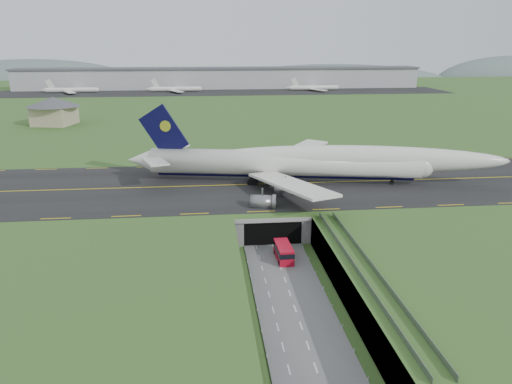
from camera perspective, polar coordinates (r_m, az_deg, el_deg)
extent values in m
plane|color=#386227|center=(96.95, 2.58, -7.96)|extent=(900.00, 900.00, 0.00)
cube|color=gray|center=(95.73, 2.60, -6.33)|extent=(800.00, 800.00, 6.00)
cube|color=slate|center=(90.24, 3.28, -9.89)|extent=(12.00, 75.00, 0.20)
cube|color=black|center=(125.58, 0.41, 0.88)|extent=(800.00, 44.00, 0.18)
cube|color=gray|center=(112.46, 1.20, -1.36)|extent=(16.00, 22.00, 1.00)
cube|color=gray|center=(112.66, -2.35, -2.69)|extent=(2.00, 22.00, 6.00)
cube|color=gray|center=(114.31, 4.68, -2.44)|extent=(2.00, 22.00, 6.00)
cube|color=black|center=(108.78, 1.51, -3.69)|extent=(12.00, 12.00, 5.00)
cube|color=#A8A8A3|center=(102.08, 1.96, -3.24)|extent=(17.00, 0.50, 0.80)
cube|color=#A8A8A3|center=(80.63, 12.46, -9.20)|extent=(3.00, 53.00, 0.50)
cube|color=gray|center=(79.89, 11.53, -8.80)|extent=(0.06, 53.00, 1.00)
cube|color=gray|center=(80.74, 13.44, -8.65)|extent=(0.06, 53.00, 1.00)
cylinder|color=#A8A8A3|center=(65.10, 18.45, -19.74)|extent=(0.90, 0.90, 5.60)
cylinder|color=#A8A8A3|center=(74.22, 14.63, -14.44)|extent=(0.90, 0.90, 5.60)
cylinder|color=#A8A8A3|center=(84.07, 11.80, -10.31)|extent=(0.90, 0.90, 5.60)
cylinder|color=#A8A8A3|center=(94.42, 9.63, -7.04)|extent=(0.90, 0.90, 5.60)
cylinder|color=white|center=(126.33, 3.20, 3.34)|extent=(67.94, 18.93, 6.39)
sphere|color=white|center=(129.97, 18.36, 2.88)|extent=(7.32, 7.32, 6.27)
cone|color=white|center=(132.54, -13.02, 3.57)|extent=(8.00, 7.27, 6.07)
ellipsoid|color=white|center=(126.86, 11.54, 3.75)|extent=(73.28, 19.46, 6.71)
ellipsoid|color=black|center=(129.56, 17.97, 3.24)|extent=(4.92, 3.58, 2.24)
cylinder|color=black|center=(126.94, 3.18, 2.24)|extent=(63.91, 14.66, 2.69)
cube|color=white|center=(142.10, 4.20, 4.43)|extent=(24.84, 27.25, 2.69)
cube|color=white|center=(137.58, -9.74, 4.88)|extent=(10.39, 11.39, 1.02)
cube|color=white|center=(111.09, 3.97, 0.89)|extent=(16.48, 30.57, 2.69)
cube|color=white|center=(123.49, -11.44, 3.42)|extent=(7.56, 11.84, 1.02)
cube|color=black|center=(129.23, -10.47, 6.79)|extent=(12.60, 2.96, 14.14)
cylinder|color=yellow|center=(128.85, -10.29, 7.44)|extent=(2.88, 1.21, 2.80)
cylinder|color=slate|center=(136.51, 3.60, 2.59)|extent=(5.72, 4.21, 3.30)
cylinder|color=slate|center=(146.85, 1.85, 3.64)|extent=(5.72, 4.21, 3.30)
cylinder|color=slate|center=(118.21, 3.38, 0.33)|extent=(5.72, 4.21, 3.30)
cylinder|color=slate|center=(108.41, 0.73, -1.19)|extent=(5.72, 4.21, 3.30)
cylinder|color=black|center=(129.63, 15.26, 1.08)|extent=(1.17, 0.70, 1.10)
cube|color=black|center=(127.60, 1.15, 1.51)|extent=(7.19, 7.99, 1.40)
cube|color=red|center=(97.07, 3.18, -6.86)|extent=(2.98, 7.46, 2.95)
cube|color=black|center=(96.83, 3.18, -6.54)|extent=(3.04, 7.56, 0.98)
cube|color=black|center=(97.57, 3.16, -7.52)|extent=(2.77, 6.96, 0.49)
cylinder|color=black|center=(95.12, 2.68, -8.12)|extent=(0.37, 0.90, 0.88)
cylinder|color=black|center=(99.52, 2.17, -6.93)|extent=(0.37, 0.90, 0.88)
cylinder|color=black|center=(95.58, 4.20, -8.02)|extent=(0.37, 0.90, 0.88)
cylinder|color=black|center=(99.96, 3.62, -6.85)|extent=(0.37, 0.90, 0.88)
cube|color=tan|center=(232.81, -22.04, 8.09)|extent=(17.86, 17.86, 7.96)
cone|color=#4C4C51|center=(232.10, -22.20, 9.54)|extent=(26.19, 26.19, 3.98)
cube|color=#B2B2B2|center=(388.15, -4.04, 12.83)|extent=(300.00, 22.00, 15.00)
cube|color=#4C4C51|center=(387.70, -4.06, 13.94)|extent=(302.00, 24.00, 1.20)
cube|color=black|center=(358.88, -3.84, 11.33)|extent=(320.00, 50.00, 0.08)
cylinder|color=white|center=(374.66, -20.35, 10.88)|extent=(34.00, 3.20, 3.20)
cylinder|color=white|center=(363.96, -9.20, 11.55)|extent=(34.00, 3.20, 3.20)
cylinder|color=white|center=(372.09, 6.62, 11.77)|extent=(34.00, 3.20, 3.20)
ellipsoid|color=slate|center=(544.99, -24.16, 10.75)|extent=(220.00, 77.00, 56.00)
ellipsoid|color=slate|center=(535.76, 8.70, 11.92)|extent=(260.00, 91.00, 44.00)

